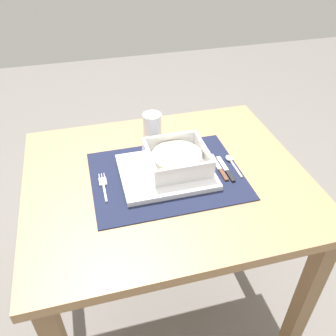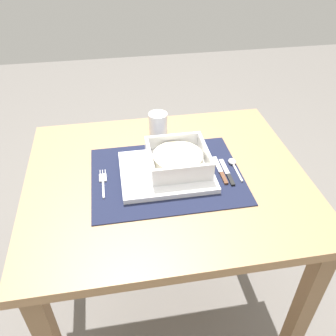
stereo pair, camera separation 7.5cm
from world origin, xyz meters
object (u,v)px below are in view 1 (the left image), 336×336
butter_knife (227,170)px  spoon (231,160)px  bread_knife (220,169)px  dining_table (167,204)px  fork (103,185)px  drinking_glass (152,126)px  porridge_bowl (177,159)px

butter_knife → spoon: bearing=52.8°
butter_knife → bread_knife: 0.02m
dining_table → butter_knife: bearing=-8.9°
fork → spoon: spoon is taller
fork → drinking_glass: (0.20, 0.23, 0.03)m
dining_table → porridge_bowl: size_ratio=4.71×
fork → spoon: bearing=3.2°
butter_knife → fork: bearing=175.1°
porridge_bowl → bread_knife: bearing=-16.9°
dining_table → bread_knife: bread_knife is taller
porridge_bowl → fork: (-0.23, -0.02, -0.04)m
dining_table → fork: size_ratio=6.58×
butter_knife → bread_knife: same height
bread_knife → porridge_bowl: bearing=163.0°
butter_knife → drinking_glass: 0.32m
dining_table → fork: bearing=-179.9°
porridge_bowl → butter_knife: 0.16m
porridge_bowl → dining_table: bearing=-149.1°
fork → butter_knife: size_ratio=1.00×
dining_table → bread_knife: (0.17, -0.02, 0.12)m
spoon → butter_knife: size_ratio=0.88×
spoon → drinking_glass: 0.30m
butter_knife → drinking_glass: size_ratio=1.51×
porridge_bowl → butter_knife: porridge_bowl is taller
fork → spoon: 0.41m
bread_knife → drinking_glass: drinking_glass is taller
dining_table → spoon: 0.25m
dining_table → drinking_glass: 0.28m
butter_knife → dining_table: bearing=170.5°
porridge_bowl → butter_knife: size_ratio=1.40×
porridge_bowl → spoon: 0.18m
fork → drinking_glass: size_ratio=1.52×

